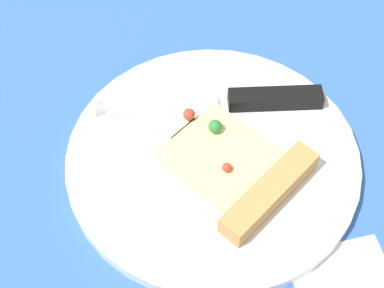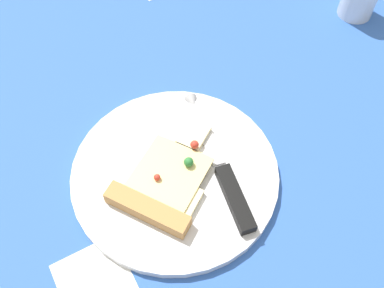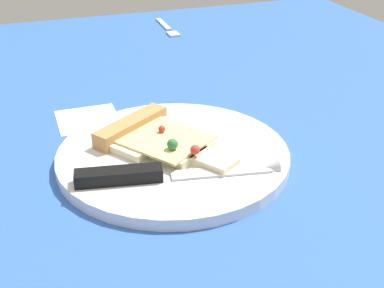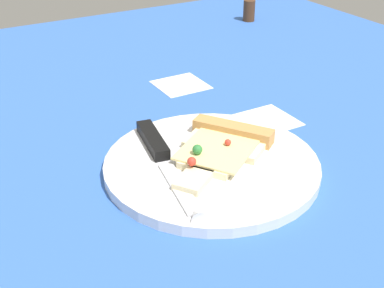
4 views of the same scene
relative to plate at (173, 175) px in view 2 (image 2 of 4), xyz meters
The scene contains 4 objects.
ground_plane 7.86cm from the plate, 92.82° to the left, with size 150.21×150.21×3.00cm.
plate is the anchor object (origin of this frame).
pizza_slice 2.99cm from the plate, 35.00° to the left, with size 18.76×16.26×2.68cm.
knife 7.22cm from the plate, 149.98° to the left, with size 6.23×24.00×2.45cm.
Camera 2 is at (12.77, 20.95, 56.11)cm, focal length 41.28 mm.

